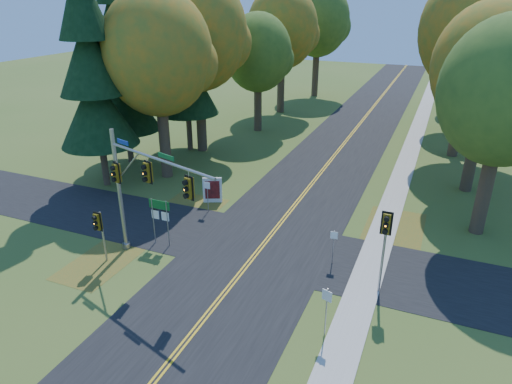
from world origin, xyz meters
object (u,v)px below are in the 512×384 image
at_px(east_signal_pole, 385,233).
at_px(info_kiosk, 212,190).
at_px(route_sign_cluster, 160,213).
at_px(traffic_mast, 138,184).

height_order(east_signal_pole, info_kiosk, east_signal_pole).
bearing_deg(info_kiosk, east_signal_pole, -51.91).
relative_size(route_sign_cluster, info_kiosk, 1.57).
relative_size(east_signal_pole, info_kiosk, 2.46).
bearing_deg(route_sign_cluster, traffic_mast, -86.03).
xyz_separation_m(east_signal_pole, route_sign_cluster, (-12.41, 0.04, -1.39)).
relative_size(traffic_mast, east_signal_pole, 1.65).
bearing_deg(east_signal_pole, route_sign_cluster, -179.35).
height_order(traffic_mast, route_sign_cluster, traffic_mast).
bearing_deg(route_sign_cluster, east_signal_pole, -0.31).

